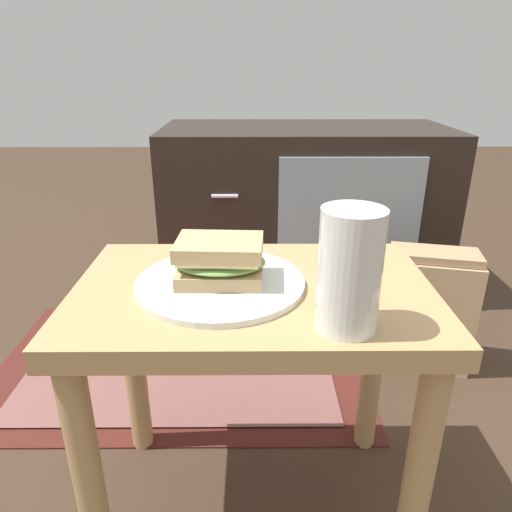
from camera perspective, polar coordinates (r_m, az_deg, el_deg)
ground_plane at (r=1.03m, az=-0.27°, el=-27.30°), size 8.00×8.00×0.00m
side_table at (r=0.78m, az=-0.33°, el=-9.58°), size 0.56×0.36×0.46m
tv_cabinet at (r=1.69m, az=5.76°, el=5.53°), size 0.96×0.46×0.58m
area_rug at (r=1.36m, az=-9.03°, el=-12.67°), size 1.00×0.62×0.01m
plate at (r=0.74m, az=-4.33°, el=-3.14°), size 0.26×0.26×0.01m
sandwich_front at (r=0.72m, az=-4.42°, el=-0.45°), size 0.14×0.10×0.07m
beer_glass at (r=0.60m, az=11.26°, el=-1.95°), size 0.08×0.08×0.16m
coaster at (r=0.83m, az=10.29°, el=-0.65°), size 0.08×0.08×0.01m
paper_bag at (r=1.36m, az=20.06°, el=-6.02°), size 0.25×0.18×0.33m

